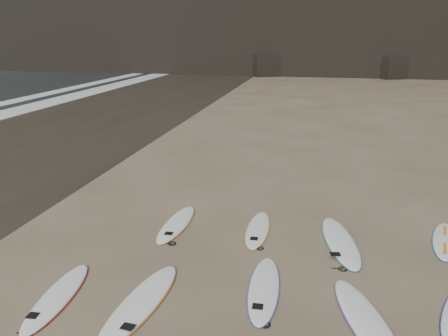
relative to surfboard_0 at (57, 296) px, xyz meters
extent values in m
plane|color=#897559|center=(4.25, 0.87, -0.04)|extent=(240.00, 240.00, 0.00)
cube|color=#383026|center=(-8.75, 10.87, -0.04)|extent=(12.00, 200.00, 0.01)
cube|color=black|center=(12.25, 45.87, 1.12)|extent=(4.23, 4.46, 2.33)
cube|color=black|center=(-1.75, 45.87, 1.20)|extent=(4.49, 4.76, 2.49)
ellipsoid|color=white|center=(0.00, 0.00, 0.00)|extent=(0.77, 2.44, 0.09)
ellipsoid|color=white|center=(1.63, 0.15, 0.01)|extent=(0.97, 2.83, 0.10)
ellipsoid|color=white|center=(3.82, 1.11, 0.00)|extent=(0.70, 2.46, 0.09)
ellipsoid|color=white|center=(5.69, 0.45, 0.00)|extent=(1.41, 2.73, 0.10)
ellipsoid|color=white|center=(1.19, 3.65, 0.00)|extent=(0.65, 2.45, 0.09)
ellipsoid|color=white|center=(3.33, 3.77, 0.00)|extent=(0.57, 2.26, 0.08)
ellipsoid|color=white|center=(5.37, 3.49, 0.01)|extent=(1.17, 2.85, 0.10)
ellipsoid|color=white|center=(7.84, 4.08, 0.00)|extent=(1.05, 2.29, 0.08)
camera|label=1|loc=(4.62, -6.38, 4.80)|focal=35.00mm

